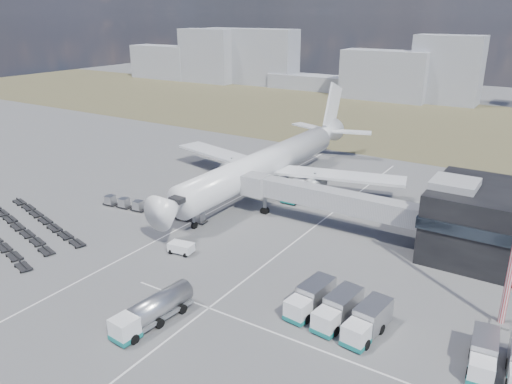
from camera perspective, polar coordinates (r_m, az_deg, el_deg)
The scene contains 13 objects.
ground at distance 74.97m, azimuth -11.41°, elevation -6.45°, with size 420.00×420.00×0.00m, color #565659.
grass_strip at distance 167.85m, azimuth 15.51°, elevation 7.95°, with size 420.00×90.00×0.01m, color #4D432E.
lane_markings at distance 71.24m, azimuth -3.97°, elevation -7.54°, with size 47.12×110.00×0.01m.
jet_bridge at distance 80.03m, azimuth 6.93°, elevation -0.51°, with size 30.30×3.80×7.05m.
airliner at distance 97.09m, azimuth 1.58°, elevation 3.46°, with size 51.59×64.53×17.62m.
skyline at distance 212.11m, azimuth 12.77°, elevation 13.42°, with size 292.58×25.15×25.34m.
fuel_tanker at distance 57.85m, azimuth -11.71°, elevation -13.12°, with size 3.48×10.49×3.33m.
pushback_tug at distance 72.90m, azimuth -8.53°, elevation -6.37°, with size 3.55×2.00×1.57m, color white.
catering_truck at distance 92.29m, azimuth 4.61°, elevation 0.13°, with size 2.95×7.01×3.20m.
service_trucks_near at distance 57.68m, azimuth 9.33°, elevation -13.10°, with size 10.62×8.50×3.00m.
service_trucks_far at distance 55.50m, azimuth 26.34°, elevation -16.78°, with size 6.47×7.49×2.79m.
uld_row at distance 87.43m, azimuth -11.73°, elevation -1.86°, with size 21.14×4.07×1.64m.
baggage_dollies at distance 88.41m, azimuth -26.99°, elevation -3.90°, with size 32.19×20.88×0.71m.
Camera 1 is at (47.81, -47.51, 32.83)m, focal length 35.00 mm.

